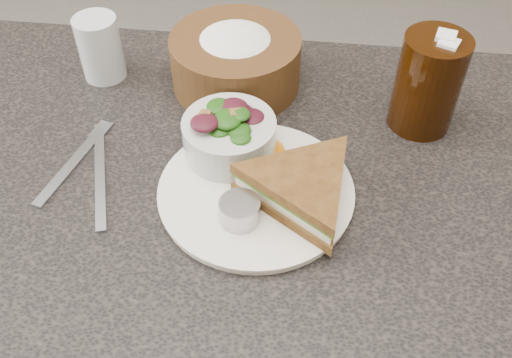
{
  "coord_description": "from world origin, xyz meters",
  "views": [
    {
      "loc": [
        0.1,
        -0.52,
        1.31
      ],
      "look_at": [
        0.04,
        -0.02,
        0.78
      ],
      "focal_mm": 40.0,
      "sensor_mm": 36.0,
      "label": 1
    }
  ],
  "objects": [
    {
      "name": "fork",
      "position": [
        -0.22,
        -0.0,
        0.75
      ],
      "size": [
        0.05,
        0.16,
        0.0
      ],
      "primitive_type": "cube",
      "rotation": [
        0.0,
        0.0,
        -0.25
      ],
      "color": "#989EA6",
      "rests_on": "dining_table"
    },
    {
      "name": "cola_glass",
      "position": [
        0.26,
        0.15,
        0.83
      ],
      "size": [
        0.1,
        0.1,
        0.16
      ],
      "primitive_type": null,
      "rotation": [
        0.0,
        0.0,
        0.05
      ],
      "color": "black",
      "rests_on": "dining_table"
    },
    {
      "name": "water_glass",
      "position": [
        -0.24,
        0.21,
        0.8
      ],
      "size": [
        0.08,
        0.08,
        0.1
      ],
      "primitive_type": "cylinder",
      "rotation": [
        0.0,
        0.0,
        -0.16
      ],
      "color": "silver",
      "rests_on": "dining_table"
    },
    {
      "name": "sandwich",
      "position": [
        0.1,
        -0.04,
        0.79
      ],
      "size": [
        0.26,
        0.26,
        0.05
      ],
      "primitive_type": null,
      "rotation": [
        0.0,
        0.0,
        -0.6
      ],
      "color": "brown",
      "rests_on": "dinner_plate"
    },
    {
      "name": "dinner_plate",
      "position": [
        0.04,
        -0.02,
        0.76
      ],
      "size": [
        0.25,
        0.25,
        0.01
      ],
      "primitive_type": "cylinder",
      "color": "silver",
      "rests_on": "dining_table"
    },
    {
      "name": "orange_wedge",
      "position": [
        0.04,
        0.05,
        0.78
      ],
      "size": [
        0.09,
        0.09,
        0.03
      ],
      "primitive_type": "cone",
      "rotation": [
        0.0,
        0.0,
        0.88
      ],
      "color": "orange",
      "rests_on": "dinner_plate"
    },
    {
      "name": "salad_bowl",
      "position": [
        -0.0,
        0.05,
        0.8
      ],
      "size": [
        0.13,
        0.13,
        0.07
      ],
      "primitive_type": null,
      "rotation": [
        0.0,
        0.0,
        0.0
      ],
      "color": "#B2B8B5",
      "rests_on": "dinner_plate"
    },
    {
      "name": "dining_table",
      "position": [
        0.0,
        0.0,
        0.38
      ],
      "size": [
        1.0,
        0.7,
        0.75
      ],
      "primitive_type": "cube",
      "color": "black",
      "rests_on": "floor"
    },
    {
      "name": "dressing_ramekin",
      "position": [
        0.03,
        -0.07,
        0.78
      ],
      "size": [
        0.07,
        0.07,
        0.03
      ],
      "primitive_type": "cylinder",
      "rotation": [
        0.0,
        0.0,
        0.43
      ],
      "color": "#A3A4A8",
      "rests_on": "dinner_plate"
    },
    {
      "name": "knife",
      "position": [
        -0.18,
        -0.01,
        0.75
      ],
      "size": [
        0.08,
        0.2,
        0.0
      ],
      "primitive_type": "cube",
      "rotation": [
        0.0,
        0.0,
        0.32
      ],
      "color": "#969CA5",
      "rests_on": "dining_table"
    },
    {
      "name": "bread_basket",
      "position": [
        -0.02,
        0.21,
        0.81
      ],
      "size": [
        0.2,
        0.2,
        0.11
      ],
      "primitive_type": null,
      "rotation": [
        0.0,
        0.0,
        0.01
      ],
      "color": "#4F371C",
      "rests_on": "dining_table"
    }
  ]
}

